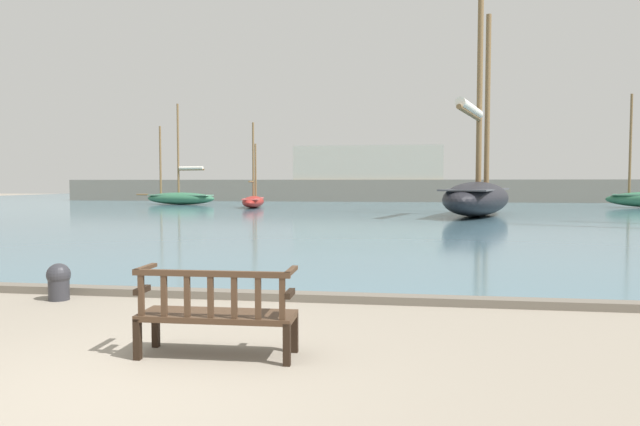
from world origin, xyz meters
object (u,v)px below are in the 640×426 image
object	(u,v)px
sailboat_distant_harbor	(477,192)
sailboat_outer_starboard	(180,196)
park_bench	(216,312)
sailboat_centre_channel	(253,201)
mooring_bollard	(59,281)

from	to	relation	value
sailboat_distant_harbor	sailboat_outer_starboard	xyz separation A→B (m)	(-21.03, 11.97, -0.58)
park_bench	sailboat_centre_channel	distance (m)	33.45
sailboat_outer_starboard	mooring_bollard	size ratio (longest dim) A/B	13.88
park_bench	sailboat_distant_harbor	size ratio (longest dim) A/B	0.11
park_bench	sailboat_outer_starboard	world-z (taller)	sailboat_outer_starboard
sailboat_centre_channel	mooring_bollard	world-z (taller)	sailboat_centre_channel
park_bench	sailboat_centre_channel	size ratio (longest dim) A/B	0.28
sailboat_distant_harbor	sailboat_outer_starboard	world-z (taller)	sailboat_distant_harbor
sailboat_centre_channel	sailboat_distant_harbor	world-z (taller)	sailboat_distant_harbor
sailboat_distant_harbor	mooring_bollard	bearing A→B (deg)	-111.67
sailboat_distant_harbor	sailboat_outer_starboard	distance (m)	24.20
mooring_bollard	sailboat_outer_starboard	bearing A→B (deg)	109.46
sailboat_distant_harbor	park_bench	bearing A→B (deg)	-102.72
mooring_bollard	sailboat_distant_harbor	bearing A→B (deg)	68.33
park_bench	mooring_bollard	xyz separation A→B (m)	(-3.30, 2.37, -0.17)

